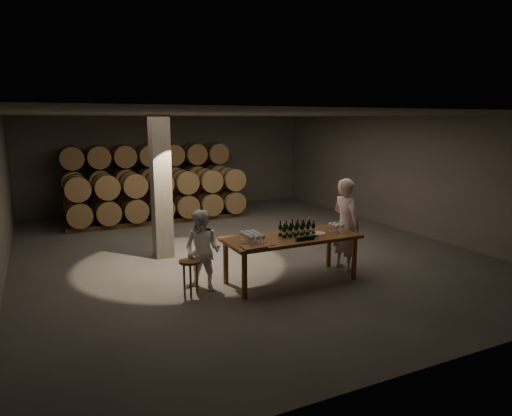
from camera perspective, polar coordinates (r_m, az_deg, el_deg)
name	(u,v)px	position (r m, az deg, el deg)	size (l,w,h in m)	color
room	(161,187)	(10.41, -11.78, 2.54)	(12.00, 12.00, 12.00)	#4F4C4A
tasting_table	(291,241)	(8.77, 4.42, -4.18)	(2.60, 1.10, 0.90)	brown
barrel_stack_back	(149,178)	(15.48, -13.28, 3.64)	(5.48, 0.95, 2.31)	brown
barrel_stack_front	(160,195)	(14.18, -11.96, 1.55)	(5.48, 0.95, 1.57)	brown
bottle_cluster	(297,230)	(8.80, 5.14, -2.70)	(0.73, 0.23, 0.30)	black
lying_bottles	(305,238)	(8.47, 6.20, -3.71)	(0.49, 0.09, 0.09)	black
glass_cluster_left	(252,235)	(8.24, -0.47, -3.42)	(0.31, 0.53, 0.18)	silver
glass_cluster_right	(336,226)	(9.13, 9.99, -2.17)	(0.20, 0.31, 0.18)	silver
plate	(318,233)	(8.98, 7.72, -3.14)	(0.31, 0.31, 0.02)	white
notebook_near	(259,247)	(7.94, 0.36, -4.86)	(0.26, 0.21, 0.03)	brown
notebook_corner	(249,248)	(7.90, -0.87, -4.97)	(0.23, 0.29, 0.03)	brown
pen	(273,245)	(8.06, 2.13, -4.70)	(0.01, 0.01, 0.13)	black
stool	(190,267)	(8.19, -8.22, -7.27)	(0.39, 0.39, 0.65)	brown
person_man	(346,225)	(9.58, 11.16, -2.04)	(0.70, 0.46, 1.92)	white
person_woman	(203,250)	(8.37, -6.70, -5.30)	(0.73, 0.57, 1.49)	white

